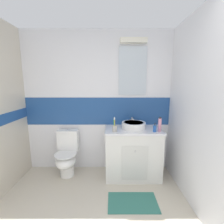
% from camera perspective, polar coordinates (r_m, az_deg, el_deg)
% --- Properties ---
extents(ground_plane, '(3.20, 3.48, 0.04)m').
position_cam_1_polar(ground_plane, '(2.29, -8.00, -34.71)').
color(ground_plane, beige).
extents(wall_back_tiled, '(3.20, 0.20, 2.50)m').
position_cam_1_polar(wall_back_tiled, '(2.88, -5.07, 3.59)').
color(wall_back_tiled, white).
rests_on(wall_back_tiled, ground_plane).
extents(wall_right_plain, '(0.10, 3.48, 2.50)m').
position_cam_1_polar(wall_right_plain, '(1.97, 33.59, -1.59)').
color(wall_right_plain, white).
rests_on(wall_right_plain, ground_plane).
extents(vanity_cabinet, '(0.93, 0.57, 0.85)m').
position_cam_1_polar(vanity_cabinet, '(2.81, 7.43, -14.39)').
color(vanity_cabinet, silver).
rests_on(vanity_cabinet, ground_plane).
extents(sink_basin, '(0.40, 0.44, 0.15)m').
position_cam_1_polar(sink_basin, '(2.65, 7.76, -4.78)').
color(sink_basin, white).
rests_on(sink_basin, vanity_cabinet).
extents(toilet, '(0.37, 0.50, 0.80)m').
position_cam_1_polar(toilet, '(2.95, -16.19, -14.77)').
color(toilet, white).
rests_on(toilet, ground_plane).
extents(toothbrush_cup, '(0.07, 0.07, 0.23)m').
position_cam_1_polar(toothbrush_cup, '(2.47, 0.91, -5.79)').
color(toothbrush_cup, '#B2ADA3').
rests_on(toothbrush_cup, vanity_cabinet).
extents(soap_dispenser, '(0.05, 0.05, 0.14)m').
position_cam_1_polar(soap_dispenser, '(2.55, 15.21, -5.83)').
color(soap_dispenser, '#2659B2').
rests_on(soap_dispenser, vanity_cabinet).
extents(shampoo_bottle_tall, '(0.05, 0.05, 0.23)m').
position_cam_1_polar(shampoo_bottle_tall, '(2.58, 16.92, -4.43)').
color(shampoo_bottle_tall, pink).
rests_on(shampoo_bottle_tall, vanity_cabinet).
extents(bath_mat, '(0.67, 0.39, 0.01)m').
position_cam_1_polar(bath_mat, '(2.47, 7.45, -29.82)').
color(bath_mat, '#337266').
rests_on(bath_mat, ground_plane).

